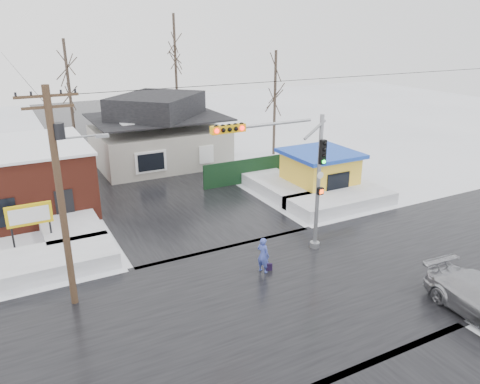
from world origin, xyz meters
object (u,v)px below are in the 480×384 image
kiosk (320,171)px  pedestrian (263,255)px  marquee_sign (29,216)px  traffic_signal (293,169)px  utility_pole (61,188)px

kiosk → pedestrian: size_ratio=2.64×
marquee_sign → pedestrian: bearing=-38.8°
pedestrian → marquee_sign: bearing=26.9°
traffic_signal → utility_pole: (-10.36, 0.53, 0.57)m
utility_pole → kiosk: utility_pole is taller
traffic_signal → utility_pole: size_ratio=0.78×
utility_pole → pedestrian: size_ratio=5.16×
pedestrian → kiosk: bearing=-73.5°
pedestrian → traffic_signal: bearing=-90.9°
traffic_signal → kiosk: 10.43m
utility_pole → pedestrian: (8.22, -1.46, -4.24)m
utility_pole → marquee_sign: size_ratio=3.53×
utility_pole → marquee_sign: (-1.07, 5.99, -3.19)m
marquee_sign → pedestrian: 11.96m
utility_pole → kiosk: (17.43, 6.49, -3.65)m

